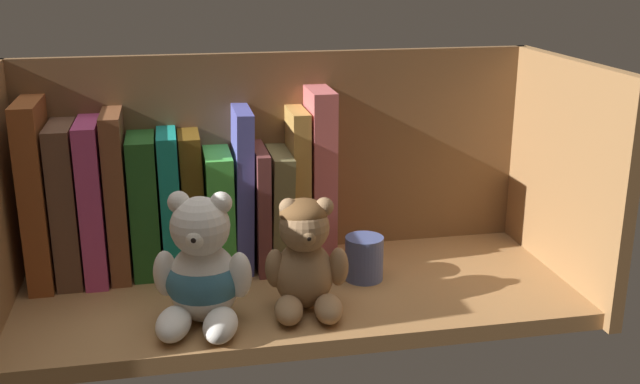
{
  "coord_description": "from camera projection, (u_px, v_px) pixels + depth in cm",
  "views": [
    {
      "loc": [
        -13.96,
        -83.61,
        41.27
      ],
      "look_at": [
        2.84,
        0.0,
        14.3
      ],
      "focal_mm": 42.56,
      "sensor_mm": 36.0,
      "label": 1
    }
  ],
  "objects": [
    {
      "name": "shelf_board",
      "position": [
        297.0,
        297.0,
        0.93
      ],
      "size": [
        66.56,
        26.84,
        2.0
      ],
      "primitive_type": "cube",
      "color": "#9E7042",
      "rests_on": "ground"
    },
    {
      "name": "shelf_back_panel",
      "position": [
        279.0,
        161.0,
        1.02
      ],
      "size": [
        68.96,
        1.2,
        29.06
      ],
      "primitive_type": "cube",
      "color": "brown",
      "rests_on": "ground"
    },
    {
      "name": "shelf_side_panel_right",
      "position": [
        563.0,
        175.0,
        0.95
      ],
      "size": [
        1.6,
        29.24,
        29.06
      ],
      "primitive_type": "cube",
      "color": "#9E7042",
      "rests_on": "ground"
    },
    {
      "name": "book_0",
      "position": [
        40.0,
        189.0,
        0.93
      ],
      "size": [
        2.87,
        14.27,
        22.8
      ],
      "primitive_type": "cube",
      "color": "brown",
      "rests_on": "shelf_board"
    },
    {
      "name": "book_1",
      "position": [
        68.0,
        199.0,
        0.95
      ],
      "size": [
        3.04,
        13.09,
        19.8
      ],
      "primitive_type": "cube",
      "color": "brown",
      "rests_on": "shelf_board"
    },
    {
      "name": "book_2",
      "position": [
        95.0,
        197.0,
        0.95
      ],
      "size": [
        2.69,
        13.64,
        20.09
      ],
      "primitive_type": "cube",
      "color": "#C1427F",
      "rests_on": "shelf_board"
    },
    {
      "name": "book_3",
      "position": [
        118.0,
        192.0,
        0.95
      ],
      "size": [
        2.41,
        12.23,
        20.99
      ],
      "primitive_type": "cube",
      "color": "brown",
      "rests_on": "shelf_board"
    },
    {
      "name": "book_4",
      "position": [
        145.0,
        202.0,
        0.97
      ],
      "size": [
        3.43,
        11.02,
        17.8
      ],
      "primitive_type": "cube",
      "color": "#225A21",
      "rests_on": "shelf_board"
    },
    {
      "name": "book_5",
      "position": [
        170.0,
        199.0,
        0.97
      ],
      "size": [
        2.5,
        11.16,
        18.18
      ],
      "primitive_type": "cube",
      "rotation": [
        0.0,
        -0.01,
        0.0
      ],
      "color": "#179081",
      "rests_on": "shelf_board"
    },
    {
      "name": "book_6",
      "position": [
        193.0,
        199.0,
        0.98
      ],
      "size": [
        2.97,
        9.05,
        17.82
      ],
      "primitive_type": "cube",
      "rotation": [
        0.0,
        -0.02,
        0.0
      ],
      "color": "brown",
      "rests_on": "shelf_board"
    },
    {
      "name": "book_7",
      "position": [
        219.0,
        207.0,
        0.99
      ],
      "size": [
        3.31,
        12.08,
        15.36
      ],
      "primitive_type": "cube",
      "color": "green",
      "rests_on": "shelf_board"
    },
    {
      "name": "book_8",
      "position": [
        241.0,
        186.0,
        0.98
      ],
      "size": [
        2.71,
        11.91,
        20.79
      ],
      "primitive_type": "cube",
      "rotation": [
        0.0,
        0.03,
        0.0
      ],
      "color": "#5256B1",
      "rests_on": "shelf_board"
    },
    {
      "name": "book_9",
      "position": [
        258.0,
        203.0,
        1.0
      ],
      "size": [
        1.78,
        14.28,
        15.83
      ],
      "primitive_type": "cube",
      "rotation": [
        0.0,
        0.01,
        0.0
      ],
      "color": "brown",
      "rests_on": "shelf_board"
    },
    {
      "name": "book_10",
      "position": [
        277.0,
        204.0,
        1.0
      ],
      "size": [
        3.13,
        13.29,
        15.2
      ],
      "primitive_type": "cube",
      "rotation": [
        0.0,
        0.03,
        0.0
      ],
      "color": "olive",
      "rests_on": "shelf_board"
    },
    {
      "name": "book_11",
      "position": [
        297.0,
        184.0,
        1.0
      ],
      "size": [
        2.21,
        9.71,
        20.28
      ],
      "primitive_type": "cube",
      "color": "#C59143",
      "rests_on": "shelf_board"
    },
    {
      "name": "book_12",
      "position": [
        319.0,
        174.0,
        1.0
      ],
      "size": [
        3.1,
        10.11,
        22.84
      ],
      "primitive_type": "cube",
      "rotation": [
        0.0,
        -0.0,
        0.0
      ],
      "color": "#C95F5F",
      "rests_on": "shelf_board"
    },
    {
      "name": "teddy_bear_larger",
      "position": [
        202.0,
        273.0,
        0.83
      ],
      "size": [
        11.5,
        12.11,
        15.04
      ],
      "color": "white",
      "rests_on": "shelf_board"
    },
    {
      "name": "teddy_bear_smaller",
      "position": [
        307.0,
        258.0,
        0.86
      ],
      "size": [
        9.77,
        10.06,
        13.22
      ],
      "color": "#93704C",
      "rests_on": "shelf_board"
    },
    {
      "name": "pillar_candle",
      "position": [
        364.0,
        258.0,
        0.95
      ],
      "size": [
        4.81,
        4.81,
        5.58
      ],
      "primitive_type": "cylinder",
      "color": "#4C5B99",
      "rests_on": "shelf_board"
    }
  ]
}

